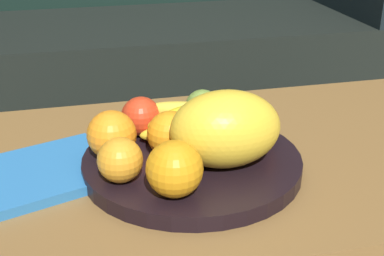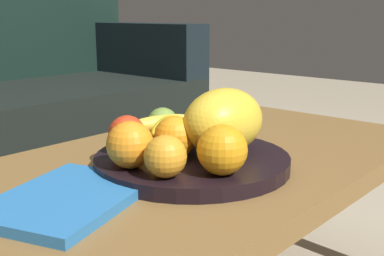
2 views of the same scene
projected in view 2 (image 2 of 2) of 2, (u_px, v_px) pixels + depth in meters
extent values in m
cube|color=brown|center=(189.00, 170.00, 0.94)|extent=(1.12, 0.59, 0.04)
cylinder|color=brown|center=(238.00, 173.00, 1.53)|extent=(0.05, 0.05, 0.35)
cube|color=black|center=(138.00, 48.00, 2.15)|extent=(0.14, 0.70, 0.22)
cylinder|color=black|center=(192.00, 161.00, 0.89)|extent=(0.36, 0.36, 0.03)
ellipsoid|color=yellow|center=(223.00, 121.00, 0.88)|extent=(0.18, 0.12, 0.12)
sphere|color=orange|center=(165.00, 156.00, 0.76)|extent=(0.07, 0.07, 0.07)
sphere|color=orange|center=(222.00, 150.00, 0.77)|extent=(0.08, 0.08, 0.08)
sphere|color=orange|center=(175.00, 137.00, 0.86)|extent=(0.08, 0.08, 0.08)
sphere|color=orange|center=(130.00, 145.00, 0.80)|extent=(0.08, 0.08, 0.08)
sphere|color=olive|center=(163.00, 123.00, 1.00)|extent=(0.06, 0.06, 0.06)
sphere|color=#B24513|center=(223.00, 123.00, 0.98)|extent=(0.07, 0.07, 0.07)
sphere|color=red|center=(127.00, 134.00, 0.90)|extent=(0.07, 0.07, 0.07)
ellipsoid|color=yellow|center=(168.00, 140.00, 0.92)|extent=(0.15, 0.04, 0.03)
ellipsoid|color=yellow|center=(164.00, 139.00, 0.93)|extent=(0.10, 0.15, 0.03)
ellipsoid|color=yellow|center=(160.00, 138.00, 0.94)|extent=(0.13, 0.13, 0.03)
ellipsoid|color=yellow|center=(167.00, 126.00, 0.92)|extent=(0.15, 0.10, 0.03)
ellipsoid|color=yellow|center=(163.00, 123.00, 0.94)|extent=(0.15, 0.08, 0.03)
cube|color=#2A72BB|center=(67.00, 199.00, 0.72)|extent=(0.29, 0.25, 0.02)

